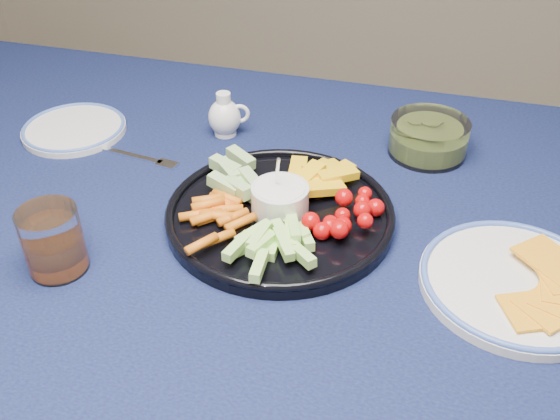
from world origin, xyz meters
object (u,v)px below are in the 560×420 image
(cheese_plate, at_px, (517,281))
(side_plate_extra, at_px, (74,128))
(dining_table, at_px, (258,276))
(crudite_platter, at_px, (279,209))
(creamer_pitcher, at_px, (225,117))
(juice_tumbler, at_px, (54,244))
(pickle_bowl, at_px, (428,139))

(cheese_plate, bearing_deg, side_plate_extra, 164.68)
(dining_table, distance_m, side_plate_extra, 0.46)
(side_plate_extra, bearing_deg, crudite_platter, -19.51)
(creamer_pitcher, xyz_separation_m, juice_tumbler, (-0.09, -0.40, 0.01))
(creamer_pitcher, height_order, juice_tumbler, juice_tumbler)
(crudite_platter, relative_size, juice_tumbler, 3.62)
(creamer_pitcher, xyz_separation_m, pickle_bowl, (0.36, 0.03, -0.01))
(cheese_plate, bearing_deg, dining_table, 176.59)
(cheese_plate, height_order, side_plate_extra, cheese_plate)
(dining_table, xyz_separation_m, cheese_plate, (0.36, -0.02, 0.10))
(creamer_pitcher, relative_size, pickle_bowl, 0.61)
(dining_table, bearing_deg, crudite_platter, 57.45)
(dining_table, relative_size, cheese_plate, 6.73)
(dining_table, distance_m, creamer_pitcher, 0.32)
(juice_tumbler, height_order, side_plate_extra, juice_tumbler)
(pickle_bowl, xyz_separation_m, juice_tumbler, (-0.45, -0.43, 0.01))
(cheese_plate, relative_size, juice_tumbler, 2.66)
(crudite_platter, xyz_separation_m, juice_tumbler, (-0.26, -0.18, 0.02))
(crudite_platter, distance_m, creamer_pitcher, 0.27)
(creamer_pitcher, distance_m, juice_tumbler, 0.41)
(juice_tumbler, relative_size, side_plate_extra, 0.50)
(crudite_platter, relative_size, side_plate_extra, 1.82)
(dining_table, relative_size, juice_tumbler, 17.87)
(pickle_bowl, height_order, cheese_plate, pickle_bowl)
(dining_table, bearing_deg, creamer_pitcher, 118.39)
(creamer_pitcher, distance_m, side_plate_extra, 0.28)
(pickle_bowl, relative_size, cheese_plate, 0.54)
(side_plate_extra, bearing_deg, pickle_bowl, 9.09)
(crudite_platter, height_order, creamer_pitcher, crudite_platter)
(cheese_plate, bearing_deg, creamer_pitcher, 150.76)
(pickle_bowl, bearing_deg, crudite_platter, -127.62)
(creamer_pitcher, xyz_separation_m, side_plate_extra, (-0.27, -0.07, -0.03))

